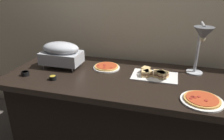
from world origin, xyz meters
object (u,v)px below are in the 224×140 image
object	(u,v)px
chafing_dish	(61,53)
sauce_cup_far	(53,78)
pizza_plate_front	(107,67)
heat_lamp	(202,39)
sauce_cup_near	(25,73)
sandwich_platter	(154,74)
pizza_plate_center	(202,100)

from	to	relation	value
chafing_dish	sauce_cup_far	world-z (taller)	chafing_dish
pizza_plate_front	chafing_dish	bearing A→B (deg)	-168.71
chafing_dish	heat_lamp	size ratio (longest dim) A/B	0.81
pizza_plate_front	sauce_cup_near	bearing A→B (deg)	-150.93
pizza_plate_front	sauce_cup_far	world-z (taller)	sauce_cup_far
pizza_plate_front	sauce_cup_near	distance (m)	0.71
chafing_dish	sandwich_platter	xyz separation A→B (m)	(0.86, 0.00, -0.12)
pizza_plate_front	sandwich_platter	distance (m)	0.45
pizza_plate_front	heat_lamp	bearing A→B (deg)	-3.58
heat_lamp	sauce_cup_near	world-z (taller)	heat_lamp
pizza_plate_front	pizza_plate_center	distance (m)	0.89
sauce_cup_near	sauce_cup_far	world-z (taller)	sauce_cup_near
chafing_dish	sauce_cup_near	distance (m)	0.36
chafing_dish	heat_lamp	bearing A→B (deg)	1.61
pizza_plate_front	sandwich_platter	world-z (taller)	sandwich_platter
heat_lamp	sauce_cup_far	bearing A→B (deg)	-164.58
sauce_cup_near	heat_lamp	bearing A→B (deg)	12.01
chafing_dish	sauce_cup_near	bearing A→B (deg)	-128.77
chafing_dish	sandwich_platter	bearing A→B (deg)	0.22
heat_lamp	chafing_dish	bearing A→B (deg)	-178.39
pizza_plate_front	pizza_plate_center	size ratio (longest dim) A/B	0.87
pizza_plate_front	sandwich_platter	xyz separation A→B (m)	(0.44, -0.08, 0.01)
heat_lamp	sandwich_platter	size ratio (longest dim) A/B	1.20
sauce_cup_near	pizza_plate_center	bearing A→B (deg)	-2.18
heat_lamp	sauce_cup_far	size ratio (longest dim) A/B	7.85
chafing_dish	heat_lamp	world-z (taller)	heat_lamp
pizza_plate_center	sauce_cup_near	distance (m)	1.42
heat_lamp	sauce_cup_far	xyz separation A→B (m)	(-1.13, -0.31, -0.33)
pizza_plate_front	sandwich_platter	bearing A→B (deg)	-10.07
chafing_dish	sauce_cup_far	distance (m)	0.31
pizza_plate_front	sandwich_platter	size ratio (longest dim) A/B	0.65
sandwich_platter	sauce_cup_near	distance (m)	1.10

